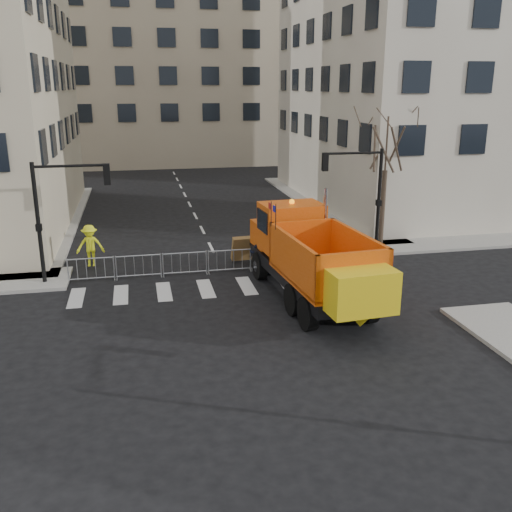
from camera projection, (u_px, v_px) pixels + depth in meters
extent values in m
plane|color=black|center=(257.00, 339.00, 19.78)|extent=(120.00, 120.00, 0.00)
cube|color=gray|center=(221.00, 265.00, 27.72)|extent=(64.00, 5.00, 0.15)
cube|color=tan|center=(162.00, 53.00, 65.06)|extent=(30.00, 18.00, 24.00)
cylinder|color=black|center=(39.00, 225.00, 24.44)|extent=(0.18, 0.18, 5.40)
cylinder|color=black|center=(379.00, 201.00, 29.59)|extent=(0.18, 0.18, 5.40)
cube|color=black|center=(309.00, 274.00, 23.29)|extent=(3.27, 8.36, 0.51)
cylinder|color=black|center=(260.00, 266.00, 25.80)|extent=(0.50, 1.28, 1.25)
cylinder|color=black|center=(309.00, 261.00, 26.45)|extent=(0.50, 1.28, 1.25)
cylinder|color=black|center=(294.00, 299.00, 21.74)|extent=(0.50, 1.28, 1.25)
cylinder|color=black|center=(351.00, 293.00, 22.39)|extent=(0.50, 1.28, 1.25)
cylinder|color=black|center=(308.00, 314.00, 20.38)|extent=(0.50, 1.28, 1.25)
cylinder|color=black|center=(368.00, 306.00, 21.04)|extent=(0.50, 1.28, 1.25)
cube|color=#D14D0B|center=(280.00, 234.00, 26.39)|extent=(2.52, 2.00, 1.13)
cube|color=#D14D0B|center=(291.00, 227.00, 24.84)|extent=(2.75, 2.02, 2.04)
cylinder|color=silver|center=(325.00, 220.00, 24.28)|extent=(0.16, 0.16, 2.72)
cube|color=#D14D0B|center=(325.00, 256.00, 21.49)|extent=(3.24, 5.21, 1.87)
cube|color=yellow|center=(362.00, 292.00, 18.78)|extent=(2.35, 1.32, 1.47)
cube|color=brown|center=(267.00, 246.00, 28.49)|extent=(3.67, 0.95, 1.27)
imported|color=black|center=(280.00, 252.00, 26.57)|extent=(0.84, 0.84, 1.96)
imported|color=black|center=(259.00, 254.00, 26.37)|extent=(1.17, 1.06, 1.97)
imported|color=black|center=(273.00, 255.00, 26.54)|extent=(0.81, 1.09, 1.71)
imported|color=yellow|center=(90.00, 246.00, 27.08)|extent=(1.32, 0.78, 2.01)
cube|color=maroon|center=(299.00, 249.00, 28.15)|extent=(0.56, 0.52, 1.10)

